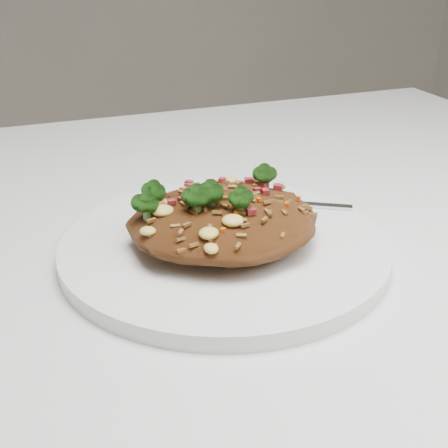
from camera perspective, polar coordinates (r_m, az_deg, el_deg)
The scene contains 4 objects.
dining_table at distance 0.61m, azimuth -8.56°, elevation -8.99°, with size 1.20×0.80×0.75m.
plate at distance 0.53m, azimuth 0.00°, elevation -2.15°, with size 0.28×0.28×0.01m, color white.
fried_rice at distance 0.52m, azimuth -0.10°, elevation 1.10°, with size 0.16×0.14×0.06m.
fork at distance 0.60m, azimuth 4.65°, elevation 2.00°, with size 0.15×0.10×0.00m.
Camera 1 is at (-0.09, -0.50, 1.00)m, focal length 50.00 mm.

